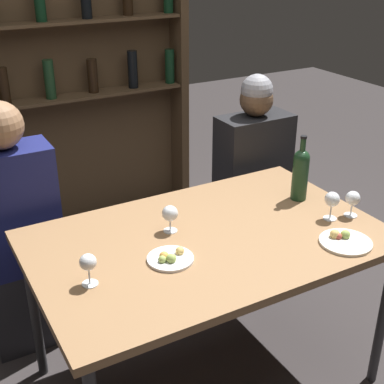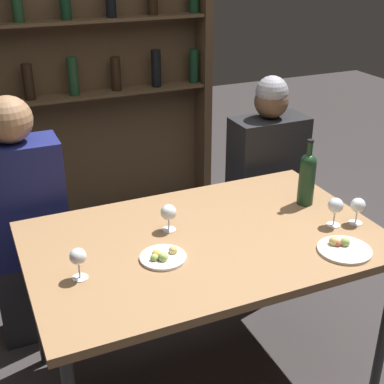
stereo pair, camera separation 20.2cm
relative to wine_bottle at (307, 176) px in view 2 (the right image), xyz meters
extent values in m
plane|color=#332D2D|center=(-0.56, -0.10, -0.91)|extent=(10.00, 10.00, 0.00)
cube|color=olive|center=(-0.56, -0.10, -0.16)|extent=(1.48, 0.93, 0.04)
cylinder|color=#2D2D30|center=(-1.24, 0.30, -0.54)|extent=(0.04, 0.04, 0.74)
cylinder|color=#2D2D30|center=(0.11, 0.30, -0.54)|extent=(0.04, 0.04, 0.74)
cube|color=#4C3823|center=(-0.56, 1.76, 0.12)|extent=(1.61, 0.02, 2.06)
cube|color=#4C3823|center=(0.24, 1.66, 0.12)|extent=(0.06, 0.18, 2.06)
cube|color=#4C3823|center=(-0.56, 1.66, 0.04)|extent=(1.53, 0.18, 0.02)
cylinder|color=black|center=(-0.99, 1.66, 0.16)|extent=(0.07, 0.07, 0.23)
cylinder|color=#19381E|center=(-0.71, 1.66, 0.18)|extent=(0.07, 0.07, 0.25)
cylinder|color=black|center=(-0.42, 1.66, 0.16)|extent=(0.07, 0.07, 0.23)
cylinder|color=black|center=(-0.13, 1.65, 0.18)|extent=(0.07, 0.07, 0.25)
cylinder|color=black|center=(0.16, 1.65, 0.17)|extent=(0.07, 0.07, 0.24)
cube|color=#4C3823|center=(-0.56, 1.66, 0.52)|extent=(1.53, 0.18, 0.02)
cylinder|color=#19381E|center=(-1.00, 1.66, 0.64)|extent=(0.07, 0.07, 0.22)
cylinder|color=black|center=(-0.71, 1.66, 0.64)|extent=(0.07, 0.07, 0.22)
cylinder|color=#19381E|center=(0.00, 0.00, -0.03)|extent=(0.08, 0.08, 0.21)
sphere|color=#19381E|center=(0.00, 0.00, 0.07)|extent=(0.08, 0.08, 0.08)
cylinder|color=#19381E|center=(0.00, 0.00, 0.12)|extent=(0.03, 0.03, 0.10)
cylinder|color=black|center=(0.00, 0.00, 0.17)|extent=(0.03, 0.03, 0.01)
cylinder|color=silver|center=(-0.01, -0.23, -0.14)|extent=(0.06, 0.06, 0.00)
cylinder|color=silver|center=(-0.01, -0.23, -0.10)|extent=(0.01, 0.01, 0.08)
sphere|color=silver|center=(-0.01, -0.23, -0.04)|extent=(0.07, 0.07, 0.07)
cylinder|color=silver|center=(-1.11, -0.18, -0.14)|extent=(0.06, 0.06, 0.00)
cylinder|color=silver|center=(-1.11, -0.18, -0.10)|extent=(0.01, 0.01, 0.07)
sphere|color=silver|center=(-1.11, -0.18, -0.04)|extent=(0.06, 0.06, 0.06)
cylinder|color=silver|center=(-0.68, 0.02, -0.14)|extent=(0.06, 0.06, 0.00)
cylinder|color=silver|center=(-0.68, 0.02, -0.10)|extent=(0.01, 0.01, 0.06)
sphere|color=silver|center=(-0.68, 0.02, -0.05)|extent=(0.07, 0.07, 0.07)
cylinder|color=silver|center=(0.09, -0.25, -0.14)|extent=(0.06, 0.06, 0.00)
cylinder|color=silver|center=(0.09, -0.25, -0.10)|extent=(0.01, 0.01, 0.07)
sphere|color=silver|center=(0.09, -0.25, -0.05)|extent=(0.06, 0.06, 0.06)
cylinder|color=white|center=(-0.79, -0.18, -0.13)|extent=(0.18, 0.18, 0.01)
sphere|color=#99B256|center=(-0.83, -0.20, -0.12)|extent=(0.03, 0.03, 0.03)
sphere|color=#99B256|center=(-0.80, -0.21, -0.11)|extent=(0.04, 0.04, 0.04)
sphere|color=gold|center=(-0.81, -0.18, -0.12)|extent=(0.04, 0.04, 0.04)
sphere|color=#E5BC66|center=(-0.74, -0.18, -0.12)|extent=(0.04, 0.04, 0.04)
cylinder|color=silver|center=(-0.10, -0.43, -0.13)|extent=(0.22, 0.22, 0.01)
sphere|color=#99B256|center=(-0.08, -0.40, -0.11)|extent=(0.04, 0.04, 0.04)
sphere|color=#B74C3D|center=(-0.11, -0.39, -0.12)|extent=(0.03, 0.03, 0.03)
sphere|color=#E5BC66|center=(-0.12, -0.38, -0.11)|extent=(0.04, 0.04, 0.04)
cube|color=#26262B|center=(-1.23, 0.57, -0.69)|extent=(0.36, 0.22, 0.45)
cube|color=navy|center=(-1.23, 0.57, -0.15)|extent=(0.40, 0.22, 0.62)
sphere|color=#8C6647|center=(-1.23, 0.57, 0.26)|extent=(0.22, 0.22, 0.22)
cube|color=#26262B|center=(0.14, 0.57, -0.69)|extent=(0.38, 0.22, 0.45)
cube|color=black|center=(0.14, 0.57, -0.18)|extent=(0.42, 0.22, 0.56)
sphere|color=brown|center=(0.14, 0.57, 0.19)|extent=(0.19, 0.19, 0.19)
sphere|color=gray|center=(0.14, 0.57, 0.24)|extent=(0.18, 0.18, 0.18)
camera|label=1|loc=(-1.58, -1.76, 1.00)|focal=50.00mm
camera|label=2|loc=(-1.40, -1.85, 1.00)|focal=50.00mm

